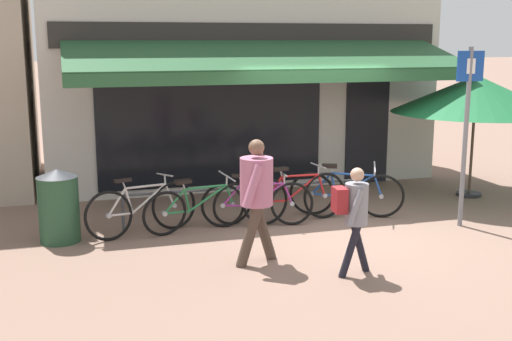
{
  "coord_description": "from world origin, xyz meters",
  "views": [
    {
      "loc": [
        -3.88,
        -8.42,
        2.8
      ],
      "look_at": [
        -1.42,
        -0.25,
        1.05
      ],
      "focal_mm": 45.0,
      "sensor_mm": 36.0,
      "label": 1
    }
  ],
  "objects_px": {
    "pedestrian_child": "(354,208)",
    "bicycle_green": "(199,207)",
    "litter_bin": "(59,205)",
    "bicycle_red": "(295,197)",
    "bicycle_blue": "(346,193)",
    "bicycle_silver": "(142,209)",
    "parking_sign": "(467,119)",
    "cafe_parasol": "(476,94)",
    "bicycle_purple": "(257,203)",
    "pedestrian_adult": "(256,189)"
  },
  "relations": [
    {
      "from": "bicycle_red",
      "to": "pedestrian_adult",
      "type": "relative_size",
      "value": 1.09
    },
    {
      "from": "bicycle_red",
      "to": "parking_sign",
      "type": "bearing_deg",
      "value": -26.83
    },
    {
      "from": "bicycle_blue",
      "to": "pedestrian_child",
      "type": "xyz_separation_m",
      "value": [
        -1.0,
        -2.37,
        0.43
      ]
    },
    {
      "from": "bicycle_silver",
      "to": "bicycle_green",
      "type": "relative_size",
      "value": 0.96
    },
    {
      "from": "bicycle_red",
      "to": "pedestrian_adult",
      "type": "xyz_separation_m",
      "value": [
        -1.11,
        -1.61,
        0.57
      ]
    },
    {
      "from": "bicycle_silver",
      "to": "parking_sign",
      "type": "relative_size",
      "value": 0.63
    },
    {
      "from": "pedestrian_adult",
      "to": "litter_bin",
      "type": "distance_m",
      "value": 2.93
    },
    {
      "from": "bicycle_blue",
      "to": "pedestrian_adult",
      "type": "height_order",
      "value": "pedestrian_adult"
    },
    {
      "from": "bicycle_red",
      "to": "pedestrian_child",
      "type": "relative_size",
      "value": 1.32
    },
    {
      "from": "litter_bin",
      "to": "parking_sign",
      "type": "height_order",
      "value": "parking_sign"
    },
    {
      "from": "bicycle_red",
      "to": "cafe_parasol",
      "type": "bearing_deg",
      "value": 5.31
    },
    {
      "from": "bicycle_purple",
      "to": "bicycle_blue",
      "type": "relative_size",
      "value": 1.0
    },
    {
      "from": "pedestrian_child",
      "to": "cafe_parasol",
      "type": "relative_size",
      "value": 0.45
    },
    {
      "from": "bicycle_green",
      "to": "cafe_parasol",
      "type": "distance_m",
      "value": 5.4
    },
    {
      "from": "bicycle_silver",
      "to": "bicycle_green",
      "type": "xyz_separation_m",
      "value": [
        0.84,
        -0.07,
        -0.02
      ]
    },
    {
      "from": "litter_bin",
      "to": "bicycle_blue",
      "type": "bearing_deg",
      "value": 0.17
    },
    {
      "from": "pedestrian_adult",
      "to": "bicycle_green",
      "type": "bearing_deg",
      "value": 111.3
    },
    {
      "from": "bicycle_green",
      "to": "bicycle_blue",
      "type": "relative_size",
      "value": 1.03
    },
    {
      "from": "pedestrian_child",
      "to": "cafe_parasol",
      "type": "bearing_deg",
      "value": 44.23
    },
    {
      "from": "bicycle_red",
      "to": "bicycle_blue",
      "type": "xyz_separation_m",
      "value": [
        0.87,
        0.02,
        -0.01
      ]
    },
    {
      "from": "litter_bin",
      "to": "bicycle_green",
      "type": "bearing_deg",
      "value": -1.78
    },
    {
      "from": "bicycle_green",
      "to": "bicycle_red",
      "type": "distance_m",
      "value": 1.53
    },
    {
      "from": "litter_bin",
      "to": "cafe_parasol",
      "type": "height_order",
      "value": "cafe_parasol"
    },
    {
      "from": "bicycle_purple",
      "to": "cafe_parasol",
      "type": "height_order",
      "value": "cafe_parasol"
    },
    {
      "from": "bicycle_purple",
      "to": "bicycle_red",
      "type": "distance_m",
      "value": 0.63
    },
    {
      "from": "bicycle_green",
      "to": "bicycle_purple",
      "type": "height_order",
      "value": "bicycle_green"
    },
    {
      "from": "bicycle_silver",
      "to": "bicycle_red",
      "type": "height_order",
      "value": "bicycle_red"
    },
    {
      "from": "pedestrian_child",
      "to": "bicycle_green",
      "type": "bearing_deg",
      "value": 126.71
    },
    {
      "from": "cafe_parasol",
      "to": "bicycle_red",
      "type": "bearing_deg",
      "value": -169.49
    },
    {
      "from": "bicycle_silver",
      "to": "bicycle_green",
      "type": "distance_m",
      "value": 0.84
    },
    {
      "from": "bicycle_silver",
      "to": "pedestrian_child",
      "type": "xyz_separation_m",
      "value": [
        2.24,
        -2.37,
        0.44
      ]
    },
    {
      "from": "bicycle_red",
      "to": "litter_bin",
      "type": "distance_m",
      "value": 3.52
    },
    {
      "from": "bicycle_purple",
      "to": "parking_sign",
      "type": "height_order",
      "value": "parking_sign"
    },
    {
      "from": "litter_bin",
      "to": "bicycle_purple",
      "type": "bearing_deg",
      "value": -0.91
    },
    {
      "from": "cafe_parasol",
      "to": "bicycle_purple",
      "type": "bearing_deg",
      "value": -170.54
    },
    {
      "from": "bicycle_silver",
      "to": "bicycle_blue",
      "type": "xyz_separation_m",
      "value": [
        3.24,
        0.0,
        0.0
      ]
    },
    {
      "from": "bicycle_purple",
      "to": "pedestrian_adult",
      "type": "relative_size",
      "value": 1.07
    },
    {
      "from": "bicycle_green",
      "to": "parking_sign",
      "type": "xyz_separation_m",
      "value": [
        3.87,
        -0.88,
        1.27
      ]
    },
    {
      "from": "pedestrian_adult",
      "to": "pedestrian_child",
      "type": "relative_size",
      "value": 1.21
    },
    {
      "from": "litter_bin",
      "to": "cafe_parasol",
      "type": "xyz_separation_m",
      "value": [
        7.13,
        0.66,
        1.33
      ]
    },
    {
      "from": "bicycle_purple",
      "to": "pedestrian_adult",
      "type": "height_order",
      "value": "pedestrian_adult"
    },
    {
      "from": "bicycle_purple",
      "to": "litter_bin",
      "type": "xyz_separation_m",
      "value": [
        -2.89,
        0.05,
        0.16
      ]
    },
    {
      "from": "bicycle_green",
      "to": "pedestrian_child",
      "type": "relative_size",
      "value": 1.33
    },
    {
      "from": "pedestrian_child",
      "to": "bicycle_blue",
      "type": "bearing_deg",
      "value": 72.5
    },
    {
      "from": "bicycle_green",
      "to": "cafe_parasol",
      "type": "height_order",
      "value": "cafe_parasol"
    },
    {
      "from": "bicycle_silver",
      "to": "bicycle_purple",
      "type": "xyz_separation_m",
      "value": [
        1.74,
        -0.06,
        -0.02
      ]
    },
    {
      "from": "bicycle_blue",
      "to": "bicycle_green",
      "type": "bearing_deg",
      "value": -152.8
    },
    {
      "from": "pedestrian_adult",
      "to": "parking_sign",
      "type": "distance_m",
      "value": 3.59
    },
    {
      "from": "bicycle_purple",
      "to": "parking_sign",
      "type": "distance_m",
      "value": 3.36
    },
    {
      "from": "parking_sign",
      "to": "bicycle_blue",
      "type": "bearing_deg",
      "value": 147.08
    }
  ]
}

